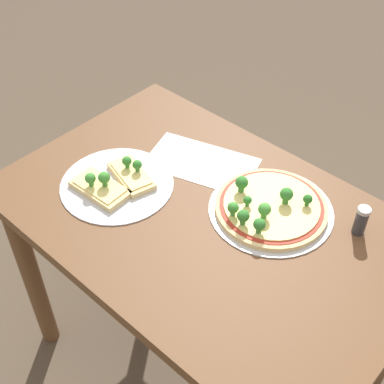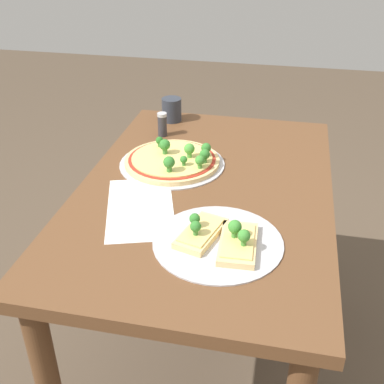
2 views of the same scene
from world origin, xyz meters
name	(u,v)px [view 1 (image 1 of 2)]	position (x,y,z in m)	size (l,w,h in m)	color
ground_plane	(202,363)	(0.00, 0.00, 0.00)	(8.00, 8.00, 0.00)	brown
dining_table	(205,245)	(0.00, 0.00, 0.64)	(1.10, 0.71, 0.76)	brown
pizza_tray_whole	(270,207)	(0.11, 0.12, 0.78)	(0.33, 0.33, 0.07)	#B7B7BC
pizza_tray_slice	(115,182)	(-0.26, -0.08, 0.77)	(0.31, 0.31, 0.07)	#B7B7BC
condiment_shaker	(361,220)	(0.32, 0.21, 0.80)	(0.03, 0.03, 0.08)	#333338
paper_menu	(201,163)	(-0.15, 0.15, 0.76)	(0.31, 0.17, 0.00)	white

